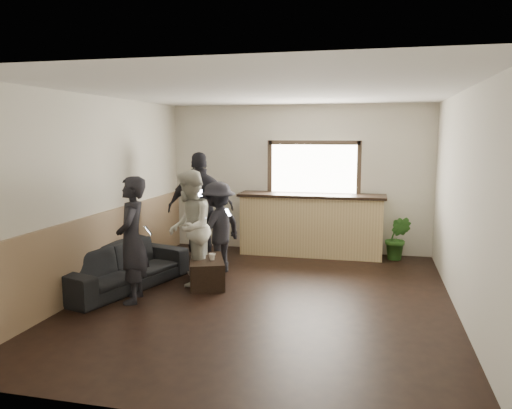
% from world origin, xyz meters
% --- Properties ---
extents(ground, '(5.00, 6.00, 0.01)m').
position_xyz_m(ground, '(0.00, 0.00, 0.00)').
color(ground, black).
extents(room_shell, '(5.01, 6.01, 2.80)m').
position_xyz_m(room_shell, '(-0.74, 0.00, 1.47)').
color(room_shell, silver).
rests_on(room_shell, ground).
extents(bar_counter, '(2.70, 0.68, 2.13)m').
position_xyz_m(bar_counter, '(0.30, 2.70, 0.64)').
color(bar_counter, tan).
rests_on(bar_counter, ground).
extents(sofa, '(1.41, 2.28, 0.62)m').
position_xyz_m(sofa, '(-2.15, 0.00, 0.31)').
color(sofa, black).
rests_on(sofa, ground).
extents(coffee_table, '(0.79, 1.01, 0.40)m').
position_xyz_m(coffee_table, '(-1.00, 0.45, 0.20)').
color(coffee_table, black).
rests_on(coffee_table, ground).
extents(cup_a, '(0.15, 0.15, 0.10)m').
position_xyz_m(cup_a, '(-1.11, 0.55, 0.44)').
color(cup_a, silver).
rests_on(cup_a, coffee_table).
extents(cup_b, '(0.15, 0.15, 0.10)m').
position_xyz_m(cup_b, '(-0.88, 0.39, 0.44)').
color(cup_b, silver).
rests_on(cup_b, coffee_table).
extents(potted_plant, '(0.51, 0.44, 0.80)m').
position_xyz_m(potted_plant, '(1.86, 2.64, 0.40)').
color(potted_plant, '#2D6623').
rests_on(potted_plant, ground).
extents(person_a, '(0.56, 0.71, 1.70)m').
position_xyz_m(person_a, '(-1.70, -0.51, 0.85)').
color(person_a, black).
rests_on(person_a, ground).
extents(person_b, '(0.83, 0.97, 1.72)m').
position_xyz_m(person_b, '(-1.25, 0.43, 0.86)').
color(person_b, beige).
rests_on(person_b, ground).
extents(person_c, '(0.91, 1.11, 1.49)m').
position_xyz_m(person_c, '(-1.02, 1.11, 0.75)').
color(person_c, black).
rests_on(person_c, ground).
extents(person_d, '(1.23, 0.81, 1.94)m').
position_xyz_m(person_d, '(-1.51, 1.67, 0.97)').
color(person_d, black).
rests_on(person_d, ground).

